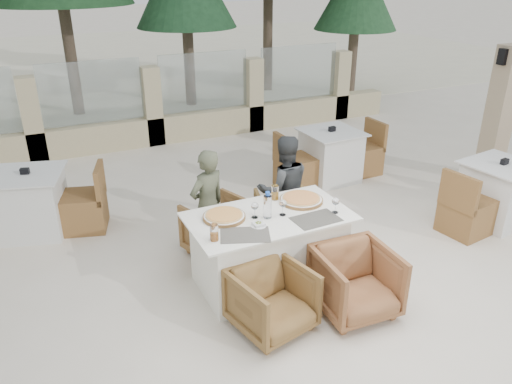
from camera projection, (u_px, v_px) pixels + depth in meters
name	position (u px, v px, depth m)	size (l,w,h in m)	color
ground	(275.00, 278.00, 5.26)	(80.00, 80.00, 0.00)	beige
sand_patch	(84.00, 62.00, 16.77)	(30.00, 16.00, 0.01)	beige
perimeter_wall_far	(152.00, 101.00, 8.88)	(10.00, 0.34, 1.60)	#C6B88C
lantern_pillar	(499.00, 115.00, 7.30)	(0.34, 0.34, 2.00)	tan
pine_far_right	(357.00, 0.00, 11.81)	(1.98, 1.98, 4.50)	#24512B
dining_table	(269.00, 249.00, 5.04)	(1.60, 0.90, 0.77)	white
placemat_near_left	(245.00, 235.00, 4.53)	(0.45, 0.30, 0.00)	#5B574E
placemat_near_right	(316.00, 219.00, 4.81)	(0.45, 0.30, 0.00)	#524E46
pizza_left	(224.00, 216.00, 4.82)	(0.42, 0.42, 0.05)	orange
pizza_right	(301.00, 199.00, 5.16)	(0.45, 0.45, 0.06)	#CA4E1B
water_bottle	(268.00, 205.00, 4.79)	(0.08, 0.08, 0.27)	#B5DBEF
wine_glass_centre	(255.00, 209.00, 4.81)	(0.08, 0.08, 0.18)	silver
wine_glass_near	(283.00, 207.00, 4.86)	(0.08, 0.08, 0.18)	white
wine_glass_corner	(335.00, 204.00, 4.90)	(0.08, 0.08, 0.18)	white
beer_glass_left	(214.00, 233.00, 4.42)	(0.08, 0.08, 0.15)	orange
beer_glass_right	(275.00, 192.00, 5.19)	(0.08, 0.08, 0.15)	orange
olive_dish	(259.00, 224.00, 4.68)	(0.11, 0.11, 0.04)	white
armchair_far_left	(220.00, 228.00, 5.59)	(0.67, 0.69, 0.63)	brown
armchair_far_right	(283.00, 216.00, 5.92)	(0.61, 0.63, 0.57)	olive
armchair_near_left	(272.00, 300.00, 4.42)	(0.64, 0.66, 0.60)	brown
armchair_near_right	(356.00, 282.00, 4.64)	(0.69, 0.71, 0.64)	brown
diner_left	(208.00, 205.00, 5.40)	(0.46, 0.30, 1.27)	#4D523B
diner_right	(284.00, 190.00, 5.74)	(0.63, 0.49, 1.30)	#383B3D
bg_table_a	(31.00, 203.00, 6.02)	(1.64, 0.82, 0.77)	silver
bg_table_b	(330.00, 156.00, 7.51)	(1.64, 0.82, 0.77)	silver
bg_table_c	(498.00, 193.00, 6.30)	(1.64, 0.82, 0.77)	silver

